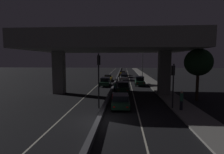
{
  "coord_description": "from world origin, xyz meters",
  "views": [
    {
      "loc": [
        2.0,
        -13.55,
        4.91
      ],
      "look_at": [
        -0.62,
        23.15,
        1.35
      ],
      "focal_mm": 28.0,
      "sensor_mm": 36.0,
      "label": 1
    }
  ],
  "objects_px": {
    "car_dark_green_lead": "(121,101)",
    "motorcycle_black_filtering_near": "(113,99)",
    "car_dark_green_lead_oncoming": "(105,81)",
    "motorcycle_white_filtering_far": "(119,81)",
    "car_taxi_yellow_second_oncoming": "(108,78)",
    "motorcycle_blue_filtering_mid": "(115,87)",
    "car_silver_fourth": "(124,77)",
    "car_dark_green_second": "(124,87)",
    "street_lamp": "(142,59)",
    "car_dark_green_third": "(140,81)",
    "pedestrian_on_sidewalk": "(181,100)",
    "traffic_light_left_of_median": "(99,71)",
    "car_taxi_yellow_sixth": "(123,73)",
    "car_black_fifth": "(124,75)",
    "traffic_light_right_of_median": "(173,78)"
  },
  "relations": [
    {
      "from": "street_lamp",
      "to": "motorcycle_white_filtering_far",
      "type": "bearing_deg",
      "value": -111.55
    },
    {
      "from": "car_silver_fourth",
      "to": "motorcycle_black_filtering_near",
      "type": "relative_size",
      "value": 2.51
    },
    {
      "from": "car_taxi_yellow_sixth",
      "to": "motorcycle_blue_filtering_mid",
      "type": "relative_size",
      "value": 2.73
    },
    {
      "from": "car_dark_green_lead",
      "to": "car_dark_green_second",
      "type": "bearing_deg",
      "value": -2.48
    },
    {
      "from": "car_dark_green_second",
      "to": "motorcycle_blue_filtering_mid",
      "type": "bearing_deg",
      "value": 48.64
    },
    {
      "from": "car_taxi_yellow_second_oncoming",
      "to": "car_dark_green_lead_oncoming",
      "type": "bearing_deg",
      "value": 1.16
    },
    {
      "from": "car_dark_green_third",
      "to": "motorcycle_black_filtering_near",
      "type": "relative_size",
      "value": 2.3
    },
    {
      "from": "car_black_fifth",
      "to": "motorcycle_blue_filtering_mid",
      "type": "xyz_separation_m",
      "value": [
        -1.46,
        -22.31,
        -0.09
      ]
    },
    {
      "from": "car_dark_green_lead",
      "to": "car_black_fifth",
      "type": "height_order",
      "value": "car_dark_green_lead"
    },
    {
      "from": "car_dark_green_lead",
      "to": "motorcycle_black_filtering_near",
      "type": "bearing_deg",
      "value": 37.67
    },
    {
      "from": "pedestrian_on_sidewalk",
      "to": "motorcycle_black_filtering_near",
      "type": "bearing_deg",
      "value": 162.48
    },
    {
      "from": "pedestrian_on_sidewalk",
      "to": "car_dark_green_third",
      "type": "bearing_deg",
      "value": 98.22
    },
    {
      "from": "car_silver_fourth",
      "to": "pedestrian_on_sidewalk",
      "type": "distance_m",
      "value": 26.62
    },
    {
      "from": "car_dark_green_third",
      "to": "car_taxi_yellow_second_oncoming",
      "type": "bearing_deg",
      "value": 44.48
    },
    {
      "from": "car_taxi_yellow_second_oncoming",
      "to": "street_lamp",
      "type": "bearing_deg",
      "value": 137.74
    },
    {
      "from": "car_dark_green_lead",
      "to": "car_dark_green_lead_oncoming",
      "type": "xyz_separation_m",
      "value": [
        -3.28,
        15.24,
        0.11
      ]
    },
    {
      "from": "street_lamp",
      "to": "car_dark_green_third",
      "type": "xyz_separation_m",
      "value": [
        -2.01,
        -16.97,
        -4.27
      ]
    },
    {
      "from": "car_black_fifth",
      "to": "pedestrian_on_sidewalk",
      "type": "height_order",
      "value": "pedestrian_on_sidewalk"
    },
    {
      "from": "car_taxi_yellow_second_oncoming",
      "to": "motorcycle_blue_filtering_mid",
      "type": "relative_size",
      "value": 2.71
    },
    {
      "from": "car_dark_green_lead",
      "to": "car_taxi_yellow_sixth",
      "type": "height_order",
      "value": "car_dark_green_lead"
    },
    {
      "from": "car_dark_green_lead",
      "to": "pedestrian_on_sidewalk",
      "type": "height_order",
      "value": "pedestrian_on_sidewalk"
    },
    {
      "from": "car_black_fifth",
      "to": "motorcycle_white_filtering_far",
      "type": "xyz_separation_m",
      "value": [
        -1.07,
        -14.24,
        -0.07
      ]
    },
    {
      "from": "motorcycle_white_filtering_far",
      "to": "pedestrian_on_sidewalk",
      "type": "height_order",
      "value": "pedestrian_on_sidewalk"
    },
    {
      "from": "car_dark_green_lead",
      "to": "motorcycle_white_filtering_far",
      "type": "bearing_deg",
      "value": 1.47
    },
    {
      "from": "car_silver_fourth",
      "to": "pedestrian_on_sidewalk",
      "type": "xyz_separation_m",
      "value": [
        5.61,
        -26.02,
        0.27
      ]
    },
    {
      "from": "motorcycle_blue_filtering_mid",
      "to": "traffic_light_left_of_median",
      "type": "bearing_deg",
      "value": 177.03
    },
    {
      "from": "traffic_light_left_of_median",
      "to": "car_taxi_yellow_sixth",
      "type": "height_order",
      "value": "traffic_light_left_of_median"
    },
    {
      "from": "traffic_light_right_of_median",
      "to": "car_dark_green_third",
      "type": "relative_size",
      "value": 1.04
    },
    {
      "from": "street_lamp",
      "to": "car_dark_green_lead_oncoming",
      "type": "relative_size",
      "value": 1.91
    },
    {
      "from": "traffic_light_left_of_median",
      "to": "car_dark_green_third",
      "type": "bearing_deg",
      "value": 71.4
    },
    {
      "from": "traffic_light_left_of_median",
      "to": "street_lamp",
      "type": "xyz_separation_m",
      "value": [
        7.57,
        33.49,
        1.4
      ]
    },
    {
      "from": "street_lamp",
      "to": "motorcycle_white_filtering_far",
      "type": "distance_m",
      "value": 17.11
    },
    {
      "from": "car_dark_green_second",
      "to": "car_taxi_yellow_second_oncoming",
      "type": "height_order",
      "value": "car_dark_green_second"
    },
    {
      "from": "car_dark_green_lead_oncoming",
      "to": "motorcycle_white_filtering_far",
      "type": "height_order",
      "value": "car_dark_green_lead_oncoming"
    },
    {
      "from": "car_dark_green_lead",
      "to": "car_taxi_yellow_sixth",
      "type": "distance_m",
      "value": 39.25
    },
    {
      "from": "car_dark_green_second",
      "to": "car_dark_green_lead_oncoming",
      "type": "bearing_deg",
      "value": 29.09
    },
    {
      "from": "traffic_light_left_of_median",
      "to": "car_dark_green_second",
      "type": "height_order",
      "value": "traffic_light_left_of_median"
    },
    {
      "from": "car_taxi_yellow_second_oncoming",
      "to": "motorcycle_white_filtering_far",
      "type": "relative_size",
      "value": 2.7
    },
    {
      "from": "traffic_light_left_of_median",
      "to": "motorcycle_black_filtering_near",
      "type": "distance_m",
      "value": 3.76
    },
    {
      "from": "car_dark_green_lead_oncoming",
      "to": "motorcycle_blue_filtering_mid",
      "type": "relative_size",
      "value": 2.66
    },
    {
      "from": "street_lamp",
      "to": "motorcycle_black_filtering_near",
      "type": "relative_size",
      "value": 4.66
    },
    {
      "from": "traffic_light_left_of_median",
      "to": "car_dark_green_second",
      "type": "distance_m",
      "value": 9.59
    },
    {
      "from": "traffic_light_right_of_median",
      "to": "car_black_fifth",
      "type": "xyz_separation_m",
      "value": [
        -4.81,
        32.38,
        -2.42
      ]
    },
    {
      "from": "car_silver_fourth",
      "to": "car_dark_green_lead_oncoming",
      "type": "distance_m",
      "value": 10.35
    },
    {
      "from": "car_taxi_yellow_second_oncoming",
      "to": "motorcycle_blue_filtering_mid",
      "type": "height_order",
      "value": "car_taxi_yellow_second_oncoming"
    },
    {
      "from": "traffic_light_left_of_median",
      "to": "motorcycle_white_filtering_far",
      "type": "bearing_deg",
      "value": 85.25
    },
    {
      "from": "car_dark_green_second",
      "to": "motorcycle_white_filtering_far",
      "type": "xyz_separation_m",
      "value": [
        -0.96,
        9.35,
        -0.24
      ]
    },
    {
      "from": "car_silver_fourth",
      "to": "motorcycle_blue_filtering_mid",
      "type": "height_order",
      "value": "car_silver_fourth"
    },
    {
      "from": "car_dark_green_second",
      "to": "motorcycle_black_filtering_near",
      "type": "bearing_deg",
      "value": 173.43
    },
    {
      "from": "car_silver_fourth",
      "to": "motorcycle_black_filtering_near",
      "type": "height_order",
      "value": "car_silver_fourth"
    }
  ]
}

